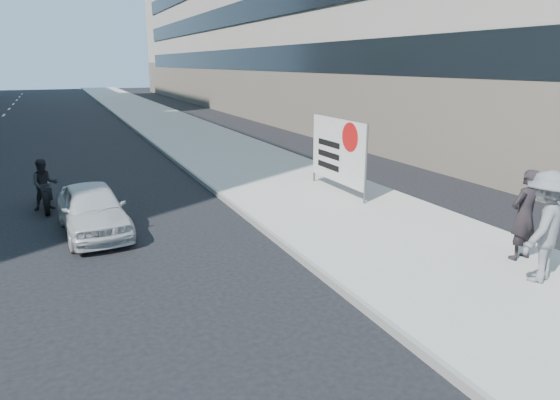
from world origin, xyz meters
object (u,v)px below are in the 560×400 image
jogger (544,227)px  pedestrian_woman (524,215)px  white_sedan_near (93,209)px  motorcycle (45,187)px  protest_banner (338,151)px

jogger → pedestrian_woman: jogger is taller
white_sedan_near → motorcycle: size_ratio=1.70×
protest_banner → white_sedan_near: protest_banner is taller
protest_banner → motorcycle: protest_banner is taller
jogger → protest_banner: bearing=-109.5°
pedestrian_woman → protest_banner: 6.25m
jogger → protest_banner: 7.07m
pedestrian_woman → motorcycle: size_ratio=0.89×
jogger → motorcycle: size_ratio=0.98×
jogger → white_sedan_near: size_ratio=0.58×
pedestrian_woman → motorcycle: (-8.66, 8.26, -0.42)m
pedestrian_woman → motorcycle: pedestrian_woman is taller
protest_banner → pedestrian_woman: bearing=-84.7°
pedestrian_woman → motorcycle: 11.98m
jogger → white_sedan_near: (-7.08, 6.46, -0.56)m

